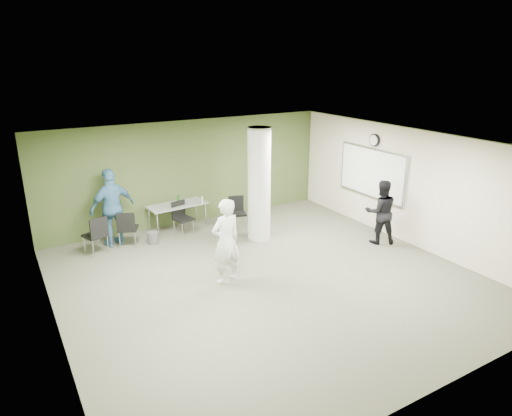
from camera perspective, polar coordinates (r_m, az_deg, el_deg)
floor at (r=9.56m, az=1.37°, el=-8.84°), size 8.00×8.00×0.00m
ceiling at (r=8.63m, az=1.51°, el=7.89°), size 8.00×8.00×0.00m
wall_back at (r=12.43m, az=-8.34°, el=4.42°), size 8.00×2.80×0.02m
wall_left at (r=7.82m, az=-24.50°, el=-5.78°), size 0.02×8.00×2.80m
wall_right_cream at (r=11.53m, az=18.62°, el=2.51°), size 0.02×8.00×2.80m
column at (r=11.12m, az=0.39°, el=2.94°), size 0.56×0.56×2.80m
whiteboard at (r=12.23m, az=14.24°, el=4.30°), size 0.05×2.30×1.30m
wall_clock at (r=12.06m, az=14.57°, el=8.21°), size 0.06×0.32×0.32m
folding_table at (r=12.03m, az=-9.78°, el=0.26°), size 1.57×0.79×0.97m
wastebasket at (r=11.47m, az=-12.77°, el=-3.65°), size 0.26×0.26×0.30m
chair_back_left at (r=11.08m, az=-19.29°, el=-2.92°), size 0.58×0.58×0.92m
chair_back_right at (r=11.30m, az=-15.82°, el=-2.22°), size 0.59×0.59×0.90m
chair_table_left at (r=11.84m, az=-9.32°, el=-0.90°), size 0.52×0.52×0.86m
chair_table_right at (r=12.11m, az=-2.40°, el=-0.24°), size 0.53×0.53×0.86m
woman_white at (r=9.10m, az=-3.78°, el=-4.18°), size 0.70×0.51×1.77m
man_black at (r=11.44m, az=15.32°, el=-0.47°), size 0.96×0.89×1.59m
man_blue at (r=11.37m, az=-17.50°, el=0.04°), size 1.19×0.71×1.90m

